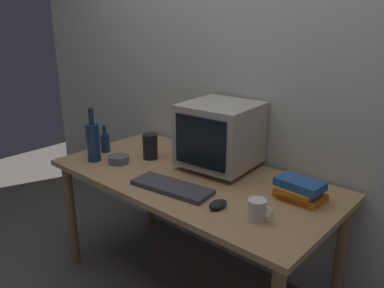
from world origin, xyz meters
name	(u,v)px	position (x,y,z in m)	size (l,w,h in m)	color
ground_plane	(192,285)	(0.00, 0.00, 0.00)	(6.00, 6.00, 0.00)	#56514C
back_wall	(243,66)	(0.00, 0.45, 1.25)	(4.00, 0.08, 2.50)	beige
desk	(192,189)	(0.00, 0.00, 0.63)	(1.57, 0.77, 0.71)	tan
crt_monitor	(220,135)	(0.04, 0.19, 0.90)	(0.41, 0.41, 0.37)	#B2AD9E
keyboard	(172,187)	(0.04, -0.19, 0.72)	(0.42, 0.15, 0.02)	#3F3F47
computer_mouse	(218,204)	(0.33, -0.20, 0.73)	(0.06, 0.10, 0.04)	black
bottle_tall	(93,141)	(-0.58, -0.21, 0.83)	(0.08, 0.08, 0.33)	navy
bottle_short	(105,142)	(-0.66, -0.08, 0.78)	(0.06, 0.06, 0.18)	navy
book_stack	(299,190)	(0.56, 0.13, 0.76)	(0.23, 0.17, 0.10)	orange
mug	(257,210)	(0.52, -0.17, 0.76)	(0.12, 0.08, 0.09)	white
cd_spindle	(119,159)	(-0.44, -0.14, 0.73)	(0.12, 0.12, 0.04)	#595B66
metal_canister	(150,146)	(-0.36, 0.03, 0.78)	(0.09, 0.09, 0.15)	black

